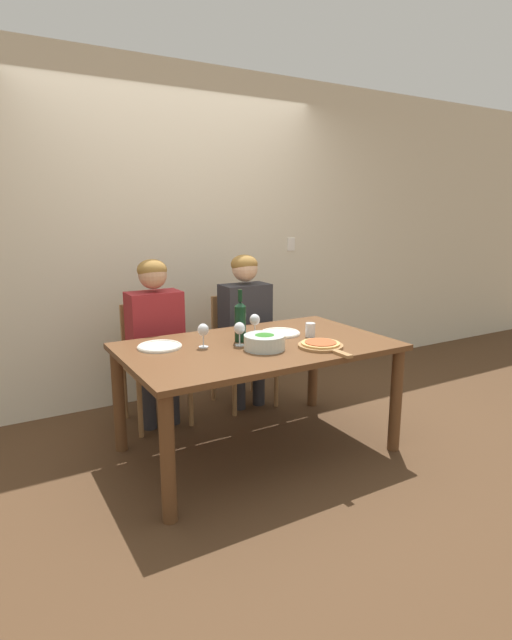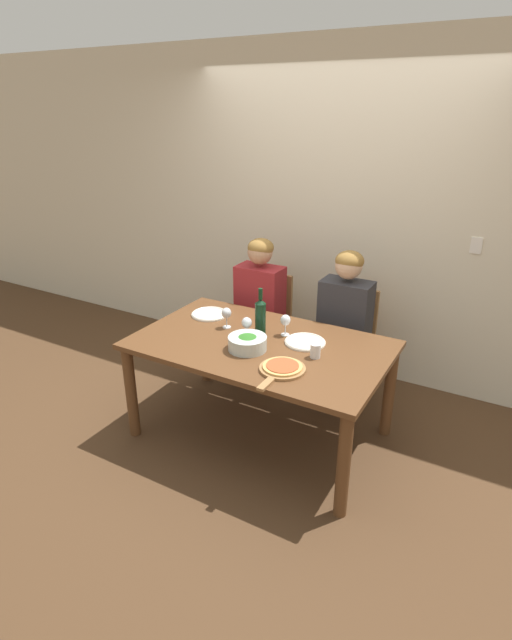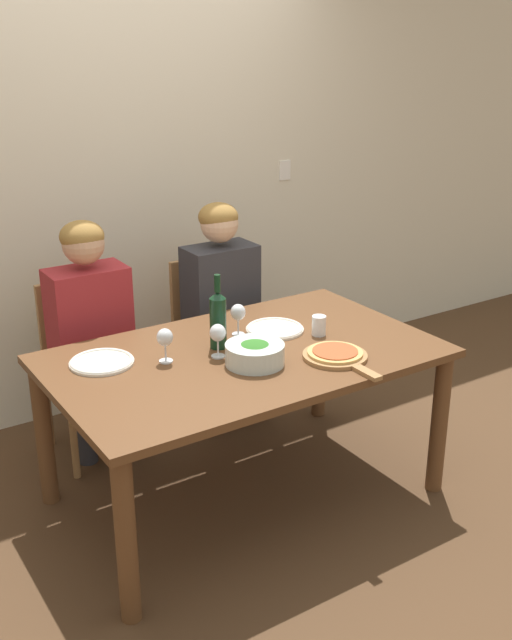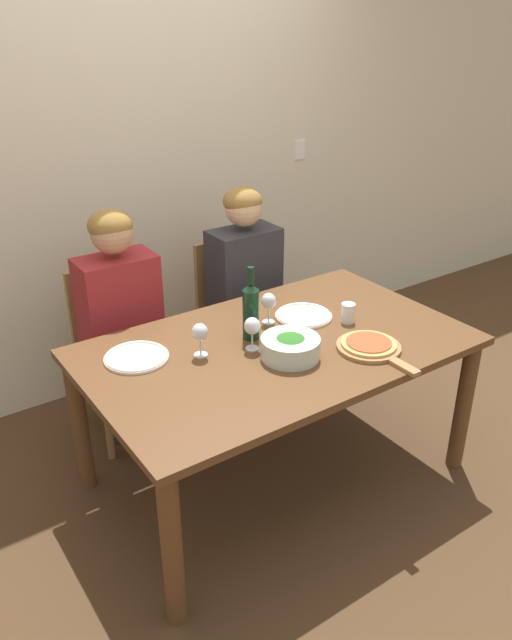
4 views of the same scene
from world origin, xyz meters
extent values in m
plane|color=#4C331E|center=(0.00, 0.00, 0.00)|extent=(40.00, 40.00, 0.00)
cube|color=beige|center=(0.00, 1.29, 1.35)|extent=(10.00, 0.05, 2.70)
cube|color=white|center=(1.10, 1.26, 1.25)|extent=(0.08, 0.01, 0.12)
cube|color=brown|center=(0.00, 0.00, 0.71)|extent=(1.69, 1.02, 0.04)
cylinder|color=brown|center=(-0.78, -0.45, 0.35)|extent=(0.08, 0.08, 0.69)
cylinder|color=brown|center=(0.78, -0.45, 0.35)|extent=(0.08, 0.08, 0.69)
cylinder|color=brown|center=(-0.78, 0.45, 0.35)|extent=(0.08, 0.08, 0.69)
cylinder|color=brown|center=(0.78, 0.45, 0.35)|extent=(0.08, 0.08, 0.69)
cube|color=#9E7042|center=(-0.42, 0.76, 0.44)|extent=(0.42, 0.42, 0.04)
cube|color=#9E7042|center=(-0.42, 0.96, 0.67)|extent=(0.38, 0.03, 0.43)
cylinder|color=#9E7042|center=(-0.61, 0.57, 0.21)|extent=(0.04, 0.04, 0.42)
cylinder|color=#9E7042|center=(-0.23, 0.57, 0.21)|extent=(0.04, 0.04, 0.42)
cylinder|color=#9E7042|center=(-0.61, 0.95, 0.21)|extent=(0.04, 0.04, 0.42)
cylinder|color=#9E7042|center=(-0.23, 0.95, 0.21)|extent=(0.04, 0.04, 0.42)
cube|color=#9E7042|center=(0.32, 0.76, 0.44)|extent=(0.42, 0.42, 0.04)
cube|color=#9E7042|center=(0.32, 0.96, 0.67)|extent=(0.38, 0.03, 0.43)
cylinder|color=#9E7042|center=(0.13, 0.57, 0.21)|extent=(0.04, 0.04, 0.42)
cylinder|color=#9E7042|center=(0.51, 0.57, 0.21)|extent=(0.04, 0.04, 0.42)
cylinder|color=#9E7042|center=(0.13, 0.95, 0.21)|extent=(0.04, 0.04, 0.42)
cylinder|color=#9E7042|center=(0.51, 0.95, 0.21)|extent=(0.04, 0.04, 0.42)
cylinder|color=#28282D|center=(-0.51, 0.68, 0.23)|extent=(0.10, 0.10, 0.45)
cylinder|color=#28282D|center=(-0.33, 0.68, 0.23)|extent=(0.10, 0.10, 0.45)
cube|color=maroon|center=(-0.42, 0.74, 0.72)|extent=(0.38, 0.22, 0.54)
cylinder|color=maroon|center=(-0.62, 0.50, 0.58)|extent=(0.07, 0.31, 0.14)
cylinder|color=maroon|center=(-0.22, 0.50, 0.58)|extent=(0.07, 0.31, 0.14)
sphere|color=tan|center=(-0.42, 0.74, 1.11)|extent=(0.20, 0.20, 0.20)
ellipsoid|color=olive|center=(-0.42, 0.75, 1.15)|extent=(0.21, 0.21, 0.15)
cylinder|color=#28282D|center=(0.23, 0.68, 0.23)|extent=(0.10, 0.10, 0.45)
cylinder|color=#28282D|center=(0.41, 0.68, 0.23)|extent=(0.10, 0.10, 0.45)
cube|color=#2D2D33|center=(0.32, 0.74, 0.72)|extent=(0.38, 0.22, 0.54)
cylinder|color=#2D2D33|center=(0.12, 0.50, 0.58)|extent=(0.07, 0.31, 0.14)
cylinder|color=#2D2D33|center=(0.52, 0.50, 0.58)|extent=(0.07, 0.31, 0.14)
sphere|color=#DBAD89|center=(0.32, 0.74, 1.11)|extent=(0.20, 0.20, 0.20)
ellipsoid|color=olive|center=(0.32, 0.75, 1.15)|extent=(0.21, 0.21, 0.15)
cylinder|color=black|center=(-0.06, 0.11, 0.84)|extent=(0.07, 0.07, 0.23)
cone|color=black|center=(-0.06, 0.11, 0.97)|extent=(0.07, 0.07, 0.03)
cylinder|color=black|center=(-0.06, 0.11, 1.03)|extent=(0.03, 0.03, 0.08)
cylinder|color=silver|center=(-0.03, -0.13, 0.77)|extent=(0.25, 0.25, 0.09)
ellipsoid|color=#2D6B23|center=(-0.03, -0.13, 0.78)|extent=(0.21, 0.21, 0.10)
cylinder|color=silver|center=(-0.57, 0.23, 0.73)|extent=(0.27, 0.27, 0.01)
torus|color=silver|center=(-0.57, 0.23, 0.74)|extent=(0.27, 0.27, 0.02)
cylinder|color=silver|center=(0.26, 0.14, 0.73)|extent=(0.27, 0.27, 0.01)
torus|color=silver|center=(0.26, 0.14, 0.74)|extent=(0.27, 0.27, 0.02)
cylinder|color=#9E7042|center=(0.30, -0.26, 0.74)|extent=(0.28, 0.28, 0.02)
cube|color=#9E7042|center=(0.30, -0.47, 0.74)|extent=(0.04, 0.14, 0.02)
cylinder|color=tan|center=(0.30, -0.26, 0.75)|extent=(0.24, 0.24, 0.01)
cylinder|color=#AD4C28|center=(0.30, -0.26, 0.76)|extent=(0.20, 0.20, 0.01)
cylinder|color=silver|center=(-0.33, 0.10, 0.73)|extent=(0.06, 0.06, 0.01)
cylinder|color=silver|center=(-0.33, 0.10, 0.77)|extent=(0.01, 0.01, 0.07)
ellipsoid|color=silver|center=(-0.33, 0.10, 0.84)|extent=(0.07, 0.07, 0.08)
ellipsoid|color=maroon|center=(-0.33, 0.10, 0.83)|extent=(0.06, 0.06, 0.03)
cylinder|color=silver|center=(0.09, 0.19, 0.73)|extent=(0.06, 0.06, 0.01)
cylinder|color=silver|center=(0.09, 0.19, 0.77)|extent=(0.01, 0.01, 0.07)
ellipsoid|color=silver|center=(0.09, 0.19, 0.84)|extent=(0.07, 0.07, 0.08)
ellipsoid|color=maroon|center=(0.09, 0.19, 0.83)|extent=(0.06, 0.06, 0.03)
cylinder|color=silver|center=(-0.12, 0.02, 0.73)|extent=(0.06, 0.06, 0.01)
cylinder|color=silver|center=(-0.12, 0.02, 0.77)|extent=(0.01, 0.01, 0.07)
ellipsoid|color=silver|center=(-0.12, 0.02, 0.84)|extent=(0.07, 0.07, 0.08)
ellipsoid|color=maroon|center=(-0.12, 0.02, 0.83)|extent=(0.06, 0.06, 0.03)
cylinder|color=silver|center=(0.40, -0.01, 0.77)|extent=(0.07, 0.07, 0.09)
camera|label=1|loc=(-1.55, -2.64, 1.56)|focal=28.00mm
camera|label=2|loc=(1.46, -2.63, 2.19)|focal=28.00mm
camera|label=3|loc=(-1.61, -2.56, 2.03)|focal=42.00mm
camera|label=4|loc=(-1.45, -1.94, 2.04)|focal=35.00mm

